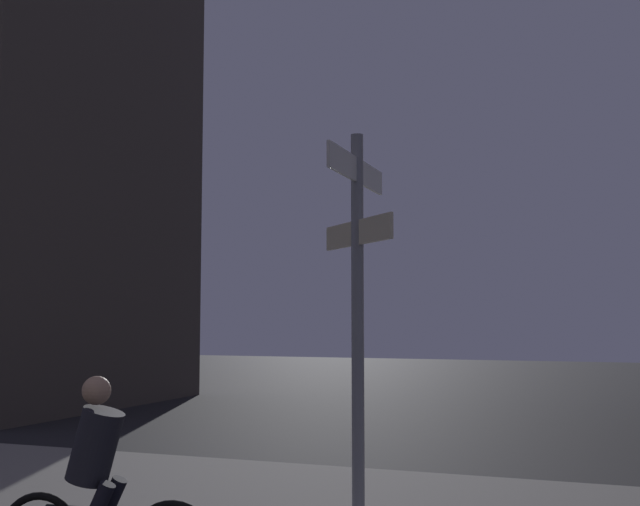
% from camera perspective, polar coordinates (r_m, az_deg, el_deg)
% --- Properties ---
extents(sidewalk_kerb, '(40.00, 3.32, 0.14)m').
position_cam_1_polar(sidewalk_kerb, '(8.81, 3.66, -17.76)').
color(sidewalk_kerb, gray).
rests_on(sidewalk_kerb, ground_plane).
extents(signpost, '(0.97, 1.66, 3.70)m').
position_cam_1_polar(signpost, '(7.56, 2.73, -2.55)').
color(signpost, gray).
rests_on(signpost, sidewalk_kerb).
extents(cyclist, '(1.82, 0.37, 1.61)m').
position_cam_1_polar(cyclist, '(6.41, -15.62, -16.28)').
color(cyclist, black).
rests_on(cyclist, ground_plane).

